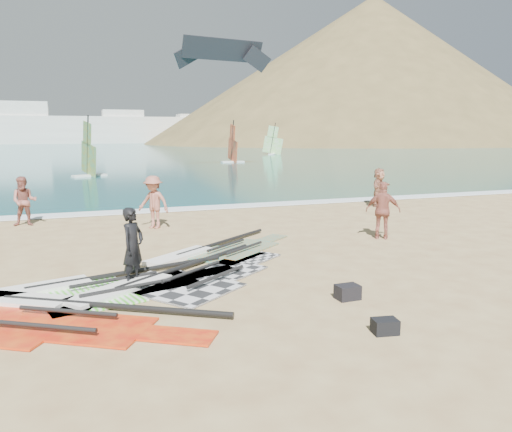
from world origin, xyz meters
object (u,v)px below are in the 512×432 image
object	(u,v)px
rig_red	(48,313)
beachgoer_mid	(154,202)
rig_green	(93,287)
gear_bag_far	(385,326)
rig_grey	(176,280)
beachgoer_right	(379,187)
beachgoer_left	(24,201)
gear_bag_near	(348,292)
rig_orange	(215,251)
beachgoer_back	(383,210)
person_wetsuit	(133,246)

from	to	relation	value
rig_red	beachgoer_mid	bearing A→B (deg)	99.90
rig_green	gear_bag_far	distance (m)	6.48
rig_grey	beachgoer_right	xyz separation A→B (m)	(11.43, 8.76, 0.86)
rig_grey	beachgoer_left	world-z (taller)	beachgoer_left
rig_red	beachgoer_right	size ratio (longest dim) A/B	2.94
gear_bag_near	beachgoer_left	size ratio (longest dim) A/B	0.26
gear_bag_near	beachgoer_mid	xyz separation A→B (m)	(-2.64, 9.39, 0.82)
rig_orange	gear_bag_far	world-z (taller)	gear_bag_far
gear_bag_near	beachgoer_back	xyz separation A→B (m)	(4.20, 4.94, 0.80)
rig_red	beachgoer_back	world-z (taller)	beachgoer_back
gear_bag_near	person_wetsuit	world-z (taller)	person_wetsuit
rig_orange	person_wetsuit	distance (m)	3.58
rig_green	gear_bag_far	world-z (taller)	gear_bag_far
beachgoer_back	rig_orange	bearing A→B (deg)	34.76
rig_orange	beachgoer_right	xyz separation A→B (m)	(9.78, 6.29, 0.86)
gear_bag_near	beachgoer_back	distance (m)	6.53
person_wetsuit	gear_bag_near	bearing A→B (deg)	-81.20
rig_orange	beachgoer_mid	bearing A→B (deg)	66.61
rig_orange	rig_red	world-z (taller)	rig_red
gear_bag_near	gear_bag_far	world-z (taller)	gear_bag_near
beachgoer_mid	beachgoer_right	distance (m)	11.02
beachgoer_left	beachgoer_mid	size ratio (longest dim) A/B	0.96
rig_orange	rig_red	size ratio (longest dim) A/B	0.95
rig_grey	rig_red	world-z (taller)	rig_grey
gear_bag_far	beachgoer_back	xyz separation A→B (m)	(4.52, 6.77, 0.82)
rig_green	rig_red	distance (m)	1.70
rig_green	beachgoer_back	distance (m)	9.60
rig_orange	person_wetsuit	bearing A→B (deg)	-175.27
rig_orange	beachgoer_left	bearing A→B (deg)	92.99
gear_bag_near	gear_bag_far	xyz separation A→B (m)	(-0.32, -1.83, -0.02)
rig_grey	rig_green	xyz separation A→B (m)	(-1.86, 0.13, -0.00)
rig_grey	gear_bag_near	size ratio (longest dim) A/B	12.13
rig_red	person_wetsuit	xyz separation A→B (m)	(1.81, 1.47, 0.86)
rig_red	beachgoer_mid	world-z (taller)	beachgoer_mid
rig_green	person_wetsuit	world-z (taller)	person_wetsuit
rig_orange	gear_bag_near	bearing A→B (deg)	-109.67
beachgoer_left	beachgoer_back	xyz separation A→B (m)	(11.34, -6.61, 0.02)
rig_grey	rig_green	distance (m)	1.87
beachgoer_back	rig_green	bearing A→B (deg)	48.88
rig_grey	rig_orange	bearing A→B (deg)	19.54
gear_bag_near	beachgoer_back	world-z (taller)	beachgoer_back
rig_grey	rig_red	size ratio (longest dim) A/B	1.10
rig_red	beachgoer_left	distance (m)	10.53
person_wetsuit	rig_red	bearing A→B (deg)	170.17
person_wetsuit	rig_green	bearing A→B (deg)	132.50
beachgoer_right	beachgoer_mid	bearing A→B (deg)	153.05
rig_grey	gear_bag_near	bearing A→B (deg)	-74.10
gear_bag_near	rig_grey	bearing A→B (deg)	142.54
beachgoer_left	beachgoer_right	bearing A→B (deg)	4.50
rig_grey	gear_bag_near	distance (m)	4.04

